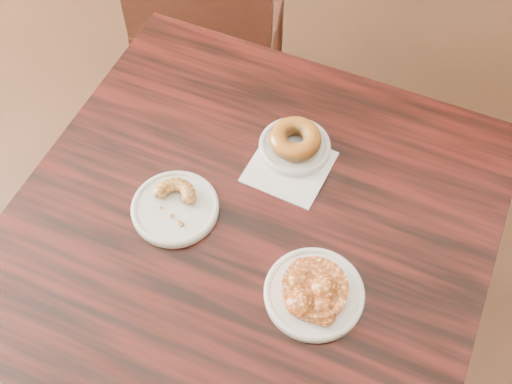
% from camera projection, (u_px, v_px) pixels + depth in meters
% --- Properties ---
extents(floor, '(5.00, 5.00, 0.00)m').
position_uv_depth(floor, '(258.00, 270.00, 1.96)').
color(floor, black).
rests_on(floor, ground).
extents(cafe_table, '(1.01, 1.01, 0.75)m').
position_uv_depth(cafe_table, '(251.00, 305.00, 1.50)').
color(cafe_table, black).
rests_on(cafe_table, floor).
extents(chair_far, '(0.48, 0.48, 0.90)m').
position_uv_depth(chair_far, '(214.00, 5.00, 1.95)').
color(chair_far, black).
rests_on(chair_far, floor).
extents(napkin, '(0.18, 0.18, 0.00)m').
position_uv_depth(napkin, '(289.00, 167.00, 1.25)').
color(napkin, white).
rests_on(napkin, cafe_table).
extents(plate_donut, '(0.14, 0.14, 0.01)m').
position_uv_depth(plate_donut, '(295.00, 147.00, 1.27)').
color(plate_donut, silver).
rests_on(plate_donut, napkin).
extents(plate_cruller, '(0.16, 0.16, 0.01)m').
position_uv_depth(plate_cruller, '(175.00, 208.00, 1.20)').
color(plate_cruller, silver).
rests_on(plate_cruller, cafe_table).
extents(plate_fritter, '(0.17, 0.17, 0.01)m').
position_uv_depth(plate_fritter, '(314.00, 294.00, 1.10)').
color(plate_fritter, white).
rests_on(plate_fritter, cafe_table).
extents(glazed_donut, '(0.10, 0.10, 0.04)m').
position_uv_depth(glazed_donut, '(295.00, 139.00, 1.25)').
color(glazed_donut, brown).
rests_on(glazed_donut, plate_donut).
extents(apple_fritter, '(0.16, 0.16, 0.04)m').
position_uv_depth(apple_fritter, '(315.00, 288.00, 1.08)').
color(apple_fritter, '#4C1F08').
rests_on(apple_fritter, plate_fritter).
extents(cruller_fragment, '(0.09, 0.09, 0.03)m').
position_uv_depth(cruller_fragment, '(174.00, 203.00, 1.18)').
color(cruller_fragment, brown).
rests_on(cruller_fragment, plate_cruller).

